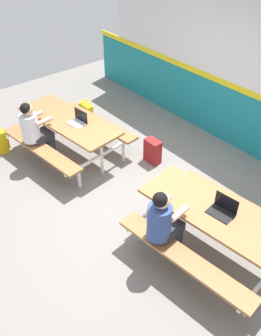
{
  "coord_description": "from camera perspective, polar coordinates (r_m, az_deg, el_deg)",
  "views": [
    {
      "loc": [
        3.4,
        -2.79,
        3.95
      ],
      "look_at": [
        0.0,
        -0.0,
        0.55
      ],
      "focal_mm": 39.09,
      "sensor_mm": 36.0,
      "label": 1
    }
  ],
  "objects": [
    {
      "name": "backpack_dark",
      "position": [
        7.2,
        -19.64,
        4.04
      ],
      "size": [
        0.3,
        0.22,
        0.44
      ],
      "color": "yellow",
      "rests_on": "ground"
    },
    {
      "name": "accent_backdrop",
      "position": [
        6.82,
        16.69,
        12.78
      ],
      "size": [
        8.0,
        0.14,
        2.6
      ],
      "color": "teal",
      "rests_on": "ground"
    },
    {
      "name": "picnic_table_left",
      "position": [
        6.58,
        -9.51,
        6.28
      ],
      "size": [
        2.09,
        1.76,
        0.74
      ],
      "color": "#9E6B3D",
      "rests_on": "ground"
    },
    {
      "name": "student_nearer",
      "position": [
        6.42,
        -14.78,
        6.02
      ],
      "size": [
        0.39,
        0.54,
        1.21
      ],
      "color": "#2D2D38",
      "rests_on": "ground"
    },
    {
      "name": "tote_bag_bright",
      "position": [
        7.82,
        -6.91,
        8.72
      ],
      "size": [
        0.34,
        0.21,
        0.43
      ],
      "color": "yellow",
      "rests_on": "ground"
    },
    {
      "name": "laptop_silver",
      "position": [
        6.33,
        -8.16,
        7.31
      ],
      "size": [
        0.34,
        0.26,
        0.22
      ],
      "color": "silver",
      "rests_on": "picnic_table_left"
    },
    {
      "name": "laptop_dark",
      "position": [
        4.68,
        14.17,
        -6.31
      ],
      "size": [
        0.34,
        0.26,
        0.22
      ],
      "color": "black",
      "rests_on": "picnic_table_right"
    },
    {
      "name": "student_further",
      "position": [
        4.53,
        5.12,
        -8.21
      ],
      "size": [
        0.39,
        0.54,
        1.21
      ],
      "color": "#2D2D38",
      "rests_on": "ground"
    },
    {
      "name": "satchel_spare",
      "position": [
        6.51,
        3.51,
        2.65
      ],
      "size": [
        0.3,
        0.22,
        0.44
      ],
      "color": "maroon",
      "rests_on": "ground"
    },
    {
      "name": "picnic_table_right",
      "position": [
        4.81,
        13.1,
        -8.1
      ],
      "size": [
        2.09,
        1.76,
        0.74
      ],
      "color": "#9E6B3D",
      "rests_on": "ground"
    },
    {
      "name": "ground_plane",
      "position": [
        5.92,
        0.04,
        -4.27
      ],
      "size": [
        10.0,
        10.0,
        0.02
      ],
      "primitive_type": "cube",
      "color": "gray"
    }
  ]
}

